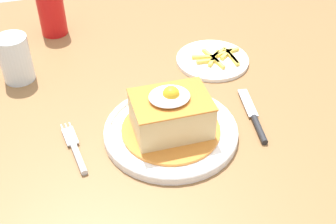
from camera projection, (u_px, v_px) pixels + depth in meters
dining_table at (174, 110)px, 1.03m from camera, size 1.47×1.02×0.72m
main_plate at (171, 131)px, 0.83m from camera, size 0.26×0.26×0.02m
sandwich_meal at (171, 115)px, 0.81m from camera, size 0.19×0.19×0.10m
fork at (76, 151)px, 0.80m from camera, size 0.03×0.14×0.01m
knife at (256, 121)px, 0.86m from camera, size 0.04×0.17×0.01m
soda_can at (51, 11)px, 1.10m from camera, size 0.07×0.07×0.12m
drinking_glass at (16, 62)px, 0.95m from camera, size 0.07×0.07×0.10m
side_plate_fries at (213, 60)px, 1.03m from camera, size 0.17×0.17×0.02m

